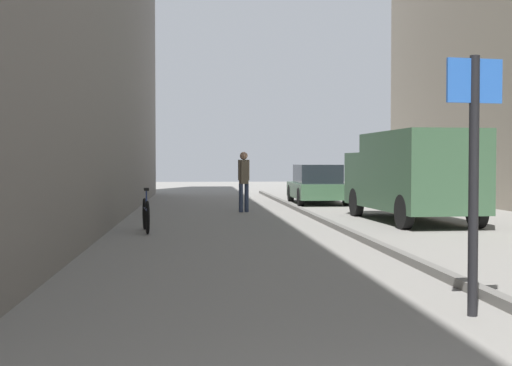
{
  "coord_description": "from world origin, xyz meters",
  "views": [
    {
      "loc": [
        -1.68,
        -1.85,
        1.54
      ],
      "look_at": [
        -0.66,
        9.59,
        1.19
      ],
      "focal_mm": 47.92,
      "sensor_mm": 36.0,
      "label": 1
    }
  ],
  "objects_px": {
    "delivery_van": "(411,174)",
    "bicycle_leaning": "(146,215)",
    "street_sign_post": "(474,162)",
    "parked_car": "(317,184)",
    "pedestrian_main_foreground": "(244,177)"
  },
  "relations": [
    {
      "from": "delivery_van",
      "to": "bicycle_leaning",
      "type": "bearing_deg",
      "value": -166.41
    },
    {
      "from": "street_sign_post",
      "to": "parked_car",
      "type": "bearing_deg",
      "value": -103.45
    },
    {
      "from": "delivery_van",
      "to": "street_sign_post",
      "type": "height_order",
      "value": "street_sign_post"
    },
    {
      "from": "delivery_van",
      "to": "parked_car",
      "type": "distance_m",
      "value": 8.08
    },
    {
      "from": "delivery_van",
      "to": "street_sign_post",
      "type": "relative_size",
      "value": 2.15
    },
    {
      "from": "delivery_van",
      "to": "street_sign_post",
      "type": "bearing_deg",
      "value": -107.51
    },
    {
      "from": "pedestrian_main_foreground",
      "to": "parked_car",
      "type": "distance_m",
      "value": 5.2
    },
    {
      "from": "pedestrian_main_foreground",
      "to": "delivery_van",
      "type": "distance_m",
      "value": 5.58
    },
    {
      "from": "delivery_van",
      "to": "parked_car",
      "type": "relative_size",
      "value": 1.32
    },
    {
      "from": "parked_car",
      "to": "delivery_van",
      "type": "bearing_deg",
      "value": -81.78
    },
    {
      "from": "delivery_van",
      "to": "bicycle_leaning",
      "type": "height_order",
      "value": "delivery_van"
    },
    {
      "from": "parked_car",
      "to": "pedestrian_main_foreground",
      "type": "bearing_deg",
      "value": -125.08
    },
    {
      "from": "parked_car",
      "to": "bicycle_leaning",
      "type": "distance_m",
      "value": 11.44
    },
    {
      "from": "delivery_van",
      "to": "street_sign_post",
      "type": "distance_m",
      "value": 10.98
    },
    {
      "from": "pedestrian_main_foreground",
      "to": "street_sign_post",
      "type": "relative_size",
      "value": 0.72
    }
  ]
}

